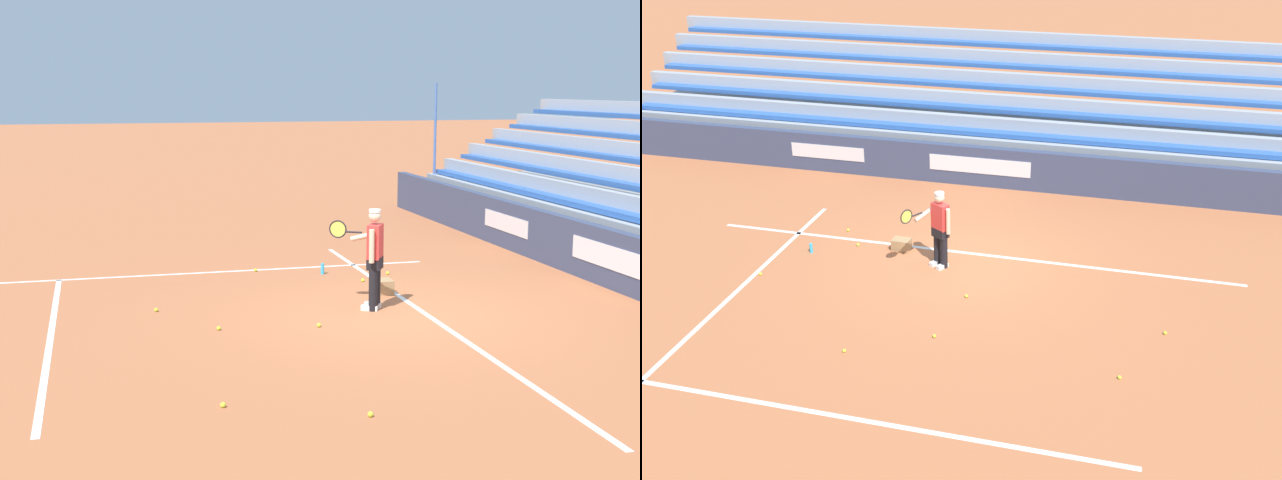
% 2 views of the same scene
% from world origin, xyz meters
% --- Properties ---
extents(ground_plane, '(160.00, 160.00, 0.00)m').
position_xyz_m(ground_plane, '(0.00, 0.00, 0.00)').
color(ground_plane, '#B7663D').
extents(court_baseline_white, '(12.00, 0.10, 0.01)m').
position_xyz_m(court_baseline_white, '(0.00, -0.50, 0.00)').
color(court_baseline_white, white).
rests_on(court_baseline_white, ground).
extents(court_sideline_white, '(0.10, 12.00, 0.01)m').
position_xyz_m(court_sideline_white, '(4.11, 4.00, 0.00)').
color(court_sideline_white, white).
rests_on(court_sideline_white, ground).
extents(court_service_line_white, '(8.22, 0.10, 0.01)m').
position_xyz_m(court_service_line_white, '(0.00, 5.50, 0.00)').
color(court_service_line_white, white).
rests_on(court_service_line_white, ground).
extents(back_wall_sponsor_board, '(25.29, 0.25, 1.10)m').
position_xyz_m(back_wall_sponsor_board, '(0.01, -4.60, 0.55)').
color(back_wall_sponsor_board, '#384260').
rests_on(back_wall_sponsor_board, ground).
extents(bleacher_stand, '(24.03, 4.00, 3.85)m').
position_xyz_m(bleacher_stand, '(0.00, -7.23, 0.79)').
color(bleacher_stand, '#9EA3A8').
rests_on(bleacher_stand, ground).
extents(tennis_player, '(0.93, 0.86, 1.71)m').
position_xyz_m(tennis_player, '(0.41, 0.25, 0.89)').
color(tennis_player, black).
rests_on(tennis_player, ground).
extents(ball_box_cardboard, '(0.42, 0.32, 0.26)m').
position_xyz_m(ball_box_cardboard, '(1.47, -0.30, 0.13)').
color(ball_box_cardboard, '#A87F51').
rests_on(ball_box_cardboard, ground).
extents(tennis_ball_near_player, '(0.07, 0.07, 0.07)m').
position_xyz_m(tennis_ball_near_player, '(-3.65, 3.40, 0.03)').
color(tennis_ball_near_player, '#CCE533').
rests_on(tennis_ball_near_player, ground).
extents(tennis_ball_far_right, '(0.07, 0.07, 0.07)m').
position_xyz_m(tennis_ball_far_right, '(-0.49, 1.42, 0.03)').
color(tennis_ball_far_right, '#CCE533').
rests_on(tennis_ball_far_right, ground).
extents(tennis_ball_stray_back, '(0.07, 0.07, 0.07)m').
position_xyz_m(tennis_ball_stray_back, '(-4.38, 1.81, 0.03)').
color(tennis_ball_stray_back, '#CCE533').
rests_on(tennis_ball_stray_back, ground).
extents(tennis_ball_far_left, '(0.07, 0.07, 0.07)m').
position_xyz_m(tennis_ball_far_left, '(2.49, -0.21, 0.03)').
color(tennis_ball_far_left, '#CCE533').
rests_on(tennis_ball_far_left, ground).
extents(tennis_ball_midcourt, '(0.07, 0.07, 0.07)m').
position_xyz_m(tennis_ball_midcourt, '(1.13, 3.84, 0.03)').
color(tennis_ball_midcourt, '#CCE533').
rests_on(tennis_ball_midcourt, ground).
extents(tennis_ball_toward_net, '(0.07, 0.07, 0.07)m').
position_xyz_m(tennis_ball_toward_net, '(3.01, -0.90, 0.03)').
color(tennis_ball_toward_net, '#CCE533').
rests_on(tennis_ball_toward_net, ground).
extents(tennis_ball_by_box, '(0.07, 0.07, 0.07)m').
position_xyz_m(tennis_ball_by_box, '(-0.28, 2.98, 0.03)').
color(tennis_ball_by_box, '#CCE533').
rests_on(tennis_ball_by_box, ground).
extents(tennis_ball_on_baseline, '(0.07, 0.07, 0.07)m').
position_xyz_m(tennis_ball_on_baseline, '(3.97, 1.63, 0.03)').
color(tennis_ball_on_baseline, '#CCE533').
rests_on(tennis_ball_on_baseline, ground).
extents(water_bottle, '(0.07, 0.07, 0.22)m').
position_xyz_m(water_bottle, '(3.38, 0.36, 0.11)').
color(water_bottle, '#33B2E5').
rests_on(water_bottle, ground).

